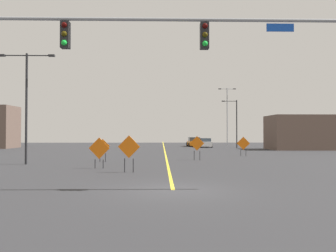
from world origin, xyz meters
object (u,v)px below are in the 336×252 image
(street_lamp_far_left, at_px, (227,113))
(construction_sign_median_near, at_px, (197,145))
(street_lamp_mid_right, at_px, (235,121))
(construction_sign_left_shoulder, at_px, (129,149))
(traffic_signal_assembly, at_px, (70,49))
(car_white_mid, at_px, (205,143))
(construction_sign_right_shoulder, at_px, (243,144))
(construction_sign_median_far, at_px, (99,149))
(car_orange_passing, at_px, (194,142))
(street_lamp_far_right, at_px, (26,98))
(construction_sign_left_lane, at_px, (103,147))

(street_lamp_far_left, height_order, construction_sign_median_near, street_lamp_far_left)
(street_lamp_mid_right, relative_size, construction_sign_left_shoulder, 3.38)
(traffic_signal_assembly, xyz_separation_m, car_white_mid, (10.43, 39.17, -4.88))
(construction_sign_left_shoulder, height_order, car_white_mid, construction_sign_left_shoulder)
(construction_sign_right_shoulder, distance_m, construction_sign_left_shoulder, 16.45)
(construction_sign_median_far, bearing_deg, car_orange_passing, 74.61)
(car_white_mid, bearing_deg, street_lamp_far_right, -120.34)
(construction_sign_median_near, bearing_deg, construction_sign_median_far, -138.15)
(construction_sign_left_shoulder, bearing_deg, car_orange_passing, 78.66)
(street_lamp_far_left, distance_m, car_orange_passing, 7.83)
(street_lamp_mid_right, distance_m, construction_sign_right_shoulder, 17.91)
(street_lamp_far_left, distance_m, street_lamp_far_right, 38.84)
(traffic_signal_assembly, relative_size, construction_sign_left_shoulder, 7.87)
(construction_sign_median_far, bearing_deg, construction_sign_median_near, 41.85)
(construction_sign_right_shoulder, relative_size, car_orange_passing, 0.43)
(street_lamp_far_right, relative_size, car_orange_passing, 1.85)
(street_lamp_far_left, height_order, construction_sign_median_far, street_lamp_far_left)
(construction_sign_median_near, distance_m, construction_sign_left_shoulder, 9.65)
(street_lamp_far_left, xyz_separation_m, construction_sign_right_shoulder, (-3.32, -24.52, -4.53))
(street_lamp_far_left, height_order, construction_sign_left_lane, street_lamp_far_left)
(construction_sign_median_near, bearing_deg, traffic_signal_assembly, -114.57)
(street_lamp_far_left, bearing_deg, street_lamp_mid_right, -91.55)
(construction_sign_right_shoulder, relative_size, car_white_mid, 0.43)
(car_orange_passing, bearing_deg, street_lamp_far_left, 13.89)
(traffic_signal_assembly, relative_size, construction_sign_median_far, 8.48)
(traffic_signal_assembly, bearing_deg, construction_sign_median_near, 65.43)
(construction_sign_median_near, relative_size, construction_sign_median_far, 1.01)
(traffic_signal_assembly, height_order, car_orange_passing, traffic_signal_assembly)
(construction_sign_right_shoulder, distance_m, construction_sign_left_lane, 13.96)
(construction_sign_median_near, xyz_separation_m, construction_sign_right_shoulder, (5.03, 4.82, -0.12))
(construction_sign_median_far, xyz_separation_m, construction_sign_left_lane, (-0.60, 4.80, -0.09))
(construction_sign_median_far, height_order, car_orange_passing, construction_sign_median_far)
(street_lamp_far_left, distance_m, construction_sign_median_near, 30.82)
(street_lamp_far_left, relative_size, construction_sign_median_near, 4.98)
(street_lamp_far_left, height_order, car_orange_passing, street_lamp_far_left)
(traffic_signal_assembly, height_order, construction_sign_left_lane, traffic_signal_assembly)
(street_lamp_far_left, xyz_separation_m, construction_sign_left_shoulder, (-13.14, -37.72, -4.34))
(street_lamp_far_right, xyz_separation_m, car_white_mid, (16.51, 28.21, -4.09))
(traffic_signal_assembly, distance_m, construction_sign_right_shoulder, 22.77)
(construction_sign_right_shoulder, bearing_deg, construction_sign_median_near, -136.23)
(construction_sign_left_lane, height_order, construction_sign_left_shoulder, construction_sign_left_shoulder)
(traffic_signal_assembly, height_order, construction_sign_median_near, traffic_signal_assembly)
(street_lamp_far_left, xyz_separation_m, car_white_mid, (-4.45, -4.47, -5.01))
(construction_sign_left_lane, relative_size, car_orange_passing, 0.41)
(car_white_mid, bearing_deg, street_lamp_far_left, 45.14)
(construction_sign_median_near, distance_m, construction_sign_median_far, 9.25)
(construction_sign_median_near, xyz_separation_m, construction_sign_left_shoulder, (-4.79, -8.38, 0.08))
(street_lamp_far_left, bearing_deg, construction_sign_left_shoulder, -109.20)
(construction_sign_median_far, xyz_separation_m, construction_sign_right_shoulder, (11.91, 10.98, -0.05))
(construction_sign_right_shoulder, bearing_deg, construction_sign_left_lane, -153.71)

